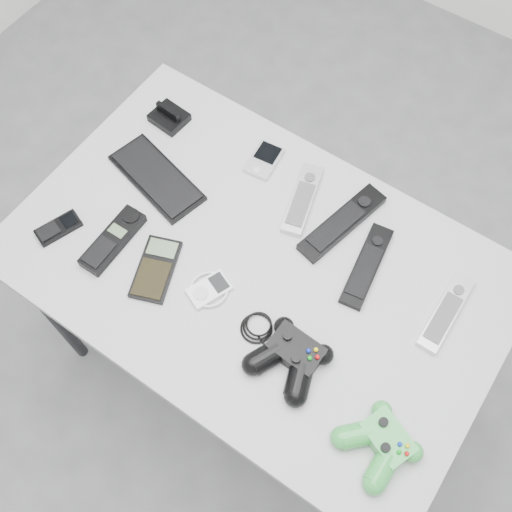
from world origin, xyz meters
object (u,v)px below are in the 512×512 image
Objects in this scene: cordless_handset at (113,240)px; mp3_player at (209,289)px; remote_black_b at (367,265)px; desk at (257,276)px; remote_silver_a at (303,199)px; mobile_phone at (58,228)px; remote_silver_b at (446,312)px; controller_black at (291,356)px; pda_keyboard at (157,177)px; remote_black_a at (342,222)px; calculator at (156,269)px; controller_green at (381,443)px; pda at (264,160)px.

mp3_player is at bearing 4.88° from cordless_handset.
desk is at bearing -156.45° from remote_black_b.
remote_black_b is (0.20, -0.06, -0.00)m from remote_silver_a.
remote_silver_a reaches higher than mp3_player.
desk is 10.70× the size of mobile_phone.
controller_black reaches higher than remote_silver_b.
remote_silver_a is 0.21m from remote_black_b.
remote_black_a is (0.42, 0.14, 0.00)m from pda_keyboard.
remote_silver_b is 0.34m from controller_black.
remote_silver_b reaches higher than calculator.
controller_black is at bearing -1.51° from cordless_handset.
pda_keyboard is 2.46× the size of mobile_phone.
remote_silver_a is 0.40m from remote_silver_b.
remote_black_a is 0.34m from controller_black.
controller_green is at bearing -38.23° from remote_black_a.
mobile_phone is (-0.10, -0.23, 0.00)m from pda_keyboard.
mp3_player is (0.12, 0.03, 0.00)m from calculator.
remote_silver_b is at bearing 19.92° from cordless_handset.
remote_silver_a reaches higher than remote_black_b.
remote_silver_a is 1.10× the size of cordless_handset.
remote_black_b is 0.45m from calculator.
calculator is 0.60× the size of controller_black.
mobile_phone is 0.66× the size of calculator.
controller_black is at bearing -7.14° from pda_keyboard.
mobile_phone is at bearing -131.87° from remote_black_a.
desk is 4.23× the size of controller_black.
cordless_handset is (0.03, -0.19, 0.01)m from pda_keyboard.
cordless_handset is at bearing -159.52° from remote_silver_b.
pda_keyboard is at bearing -171.60° from remote_silver_a.
remote_silver_a is at bearing 91.30° from desk.
controller_green is (0.20, -0.31, 0.01)m from remote_black_b.
controller_black is at bearing -76.90° from remote_silver_a.
pda_keyboard is at bearing -149.19° from remote_black_a.
controller_green is at bearing -58.28° from remote_silver_a.
desk is 10.83× the size of pda.
mobile_phone is at bearing -161.42° from cordless_handset.
cordless_handset is (-0.68, -0.26, 0.00)m from remote_silver_b.
remote_silver_b is 0.50m from mp3_player.
remote_silver_a is 0.55m from mobile_phone.
controller_green is (0.72, -0.23, 0.02)m from pda_keyboard.
controller_black is (-0.21, -0.26, 0.02)m from remote_silver_b.
remote_silver_b is (0.71, 0.08, 0.00)m from pda_keyboard.
remote_black_b is (0.34, -0.11, 0.00)m from pda.
pda is 0.68m from controller_green.
controller_green is (0.02, -0.31, 0.01)m from remote_silver_b.
remote_silver_b is 1.90× the size of mobile_phone.
controller_black reaches higher than pda.
controller_green reaches higher than pda.
remote_black_b is 2.07× the size of mobile_phone.
controller_green is at bearing -87.67° from remote_silver_b.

